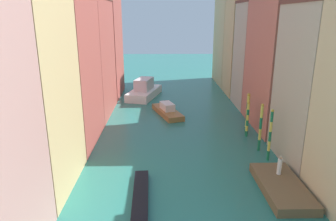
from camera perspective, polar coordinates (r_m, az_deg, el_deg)
ground_plane at (r=40.23m, az=1.82°, el=-2.13°), size 154.00×154.00×0.00m
building_left_1 at (r=25.30m, az=-27.24°, el=6.77°), size 8.04×8.70×18.88m
building_left_2 at (r=33.84m, az=-20.46°, el=9.09°), size 8.04×9.84×18.20m
building_left_3 at (r=43.90m, az=-15.92°, el=9.36°), size 8.04×11.20×15.66m
building_left_4 at (r=54.38m, az=-13.15°, el=12.26°), size 8.04×9.96×18.24m
building_right_1 at (r=31.06m, az=28.09°, el=4.42°), size 8.04×8.21×14.87m
building_right_2 at (r=39.67m, az=21.68°, el=11.04°), size 8.04×11.02×19.69m
building_right_3 at (r=48.36m, az=17.34°, el=9.68°), size 8.04×7.25×15.34m
building_right_4 at (r=55.68m, az=14.99°, el=12.57°), size 8.04×7.58×18.92m
building_right_5 at (r=64.74m, az=12.81°, el=14.84°), size 8.04×11.33×22.51m
waterfront_dock at (r=26.45m, az=20.11°, el=-13.01°), size 3.16×6.92×0.72m
person_on_dock at (r=27.18m, az=19.78°, el=-9.52°), size 0.36×0.36×1.59m
mooring_pole_0 at (r=30.40m, az=18.21°, el=-4.26°), size 0.27×0.27×5.05m
mooring_pole_1 at (r=32.35m, az=16.60°, el=-2.93°), size 0.30×0.30×4.94m
mooring_pole_2 at (r=36.03m, az=14.36°, el=-1.45°), size 0.32×0.32×4.08m
mooring_pole_3 at (r=37.05m, az=14.37°, el=-0.40°), size 0.36×0.36×4.74m
vaporetto_white at (r=52.69m, az=-4.39°, el=3.66°), size 5.87×9.65×3.17m
gondola_black at (r=22.80m, az=-5.17°, el=-17.42°), size 1.48×10.17×0.51m
motorboat_0 at (r=43.14m, az=-0.12°, el=-0.04°), size 4.47×7.63×1.68m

